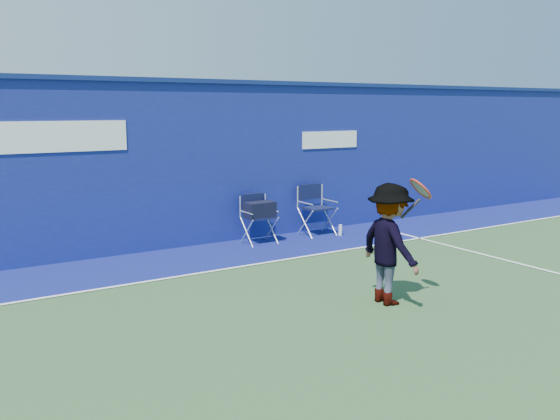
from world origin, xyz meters
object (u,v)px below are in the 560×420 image
directors_chair_left (259,223)px  directors_chair_right (317,219)px  tennis_player (390,244)px  water_bottle (340,230)px

directors_chair_left → directors_chair_right: directors_chair_right is taller
directors_chair_left → tennis_player: tennis_player is taller
directors_chair_left → water_bottle: 1.78m
directors_chair_left → water_bottle: size_ratio=4.08×
directors_chair_left → water_bottle: bearing=-9.3°
directors_chair_left → directors_chair_right: 1.39m
directors_chair_right → water_bottle: directors_chair_right is taller
directors_chair_right → tennis_player: tennis_player is taller
water_bottle → tennis_player: (-2.03, -3.66, 0.69)m
directors_chair_right → tennis_player: (-1.68, -3.99, 0.48)m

